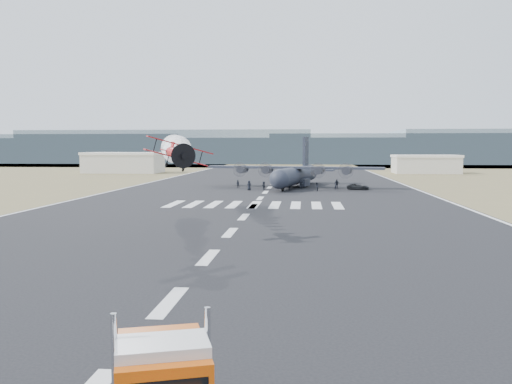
# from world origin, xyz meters

# --- Properties ---
(ground) EXTENTS (500.00, 500.00, 0.00)m
(ground) POSITION_xyz_m (0.00, 0.00, 0.00)
(ground) COLOR black
(ground) RESTS_ON ground
(scrub_far) EXTENTS (500.00, 80.00, 0.00)m
(scrub_far) POSITION_xyz_m (0.00, 230.00, 0.00)
(scrub_far) COLOR olive
(scrub_far) RESTS_ON ground
(runway_markings) EXTENTS (60.00, 260.00, 0.01)m
(runway_markings) POSITION_xyz_m (0.00, 60.00, 0.01)
(runway_markings) COLOR silver
(runway_markings) RESTS_ON ground
(ridge_seg_b) EXTENTS (150.00, 50.00, 15.00)m
(ridge_seg_b) POSITION_xyz_m (-130.00, 260.00, 7.50)
(ridge_seg_b) COLOR slate
(ridge_seg_b) RESTS_ON ground
(ridge_seg_c) EXTENTS (150.00, 50.00, 17.00)m
(ridge_seg_c) POSITION_xyz_m (-65.00, 260.00, 8.50)
(ridge_seg_c) COLOR slate
(ridge_seg_c) RESTS_ON ground
(ridge_seg_d) EXTENTS (150.00, 50.00, 13.00)m
(ridge_seg_d) POSITION_xyz_m (0.00, 260.00, 6.50)
(ridge_seg_d) COLOR slate
(ridge_seg_d) RESTS_ON ground
(ridge_seg_e) EXTENTS (150.00, 50.00, 15.00)m
(ridge_seg_e) POSITION_xyz_m (65.00, 260.00, 7.50)
(ridge_seg_e) COLOR slate
(ridge_seg_e) RESTS_ON ground
(hangar_left) EXTENTS (24.50, 14.50, 6.70)m
(hangar_left) POSITION_xyz_m (-52.00, 145.00, 3.41)
(hangar_left) COLOR #B9B4A4
(hangar_left) RESTS_ON ground
(hangar_right) EXTENTS (20.50, 12.50, 5.90)m
(hangar_right) POSITION_xyz_m (46.00, 150.00, 3.01)
(hangar_right) COLOR #B9B4A4
(hangar_right) RESTS_ON ground
(aerobatic_biplane) EXTENTS (5.86, 5.56, 3.03)m
(aerobatic_biplane) POSITION_xyz_m (-4.07, 18.90, 7.87)
(aerobatic_biplane) COLOR red
(smoke_trail) EXTENTS (7.64, 24.75, 3.76)m
(smoke_trail) POSITION_xyz_m (-9.01, 39.43, 8.04)
(smoke_trail) COLOR white
(transport_aircraft) EXTENTS (36.98, 30.27, 10.72)m
(transport_aircraft) POSITION_xyz_m (5.35, 86.20, 2.76)
(transport_aircraft) COLOR #1D232C
(transport_aircraft) RESTS_ON ground
(support_vehicle) EXTENTS (4.76, 3.16, 1.22)m
(support_vehicle) POSITION_xyz_m (17.78, 79.66, 0.61)
(support_vehicle) COLOR black
(support_vehicle) RESTS_ON ground
(crew_a) EXTENTS (0.80, 0.82, 1.73)m
(crew_a) POSITION_xyz_m (4.35, 77.39, 0.87)
(crew_a) COLOR black
(crew_a) RESTS_ON ground
(crew_b) EXTENTS (0.85, 0.65, 1.56)m
(crew_b) POSITION_xyz_m (-6.59, 83.09, 0.78)
(crew_b) COLOR black
(crew_b) RESTS_ON ground
(crew_c) EXTENTS (1.17, 1.03, 1.67)m
(crew_c) POSITION_xyz_m (6.68, 81.08, 0.83)
(crew_c) COLOR black
(crew_c) RESTS_ON ground
(crew_d) EXTENTS (1.21, 0.80, 1.90)m
(crew_d) POSITION_xyz_m (13.78, 82.23, 0.95)
(crew_d) COLOR black
(crew_d) RESTS_ON ground
(crew_e) EXTENTS (1.08, 0.93, 1.88)m
(crew_e) POSITION_xyz_m (-3.53, 76.47, 0.94)
(crew_e) COLOR black
(crew_e) RESTS_ON ground
(crew_f) EXTENTS (1.01, 1.66, 1.71)m
(crew_f) POSITION_xyz_m (-0.68, 76.83, 0.85)
(crew_f) COLOR black
(crew_f) RESTS_ON ground
(crew_g) EXTENTS (0.70, 0.76, 1.68)m
(crew_g) POSITION_xyz_m (13.37, 79.21, 0.84)
(crew_g) COLOR black
(crew_g) RESTS_ON ground
(crew_h) EXTENTS (0.64, 0.89, 1.67)m
(crew_h) POSITION_xyz_m (9.55, 75.62, 0.83)
(crew_h) COLOR black
(crew_h) RESTS_ON ground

